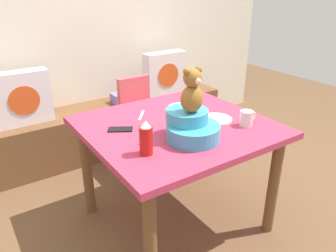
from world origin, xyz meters
name	(u,v)px	position (x,y,z in m)	size (l,w,h in m)	color
ground_plane	(176,219)	(0.00, 0.00, 0.00)	(8.00, 8.00, 0.00)	brown
back_wall	(80,12)	(0.00, 1.54, 1.30)	(4.40, 0.10, 2.60)	silver
window_bench	(102,129)	(0.00, 1.27, 0.23)	(2.60, 0.44, 0.46)	brown
pillow_floral_left	(22,98)	(-0.66, 1.25, 0.68)	(0.44, 0.15, 0.44)	silver
pillow_floral_right	(165,74)	(0.73, 1.25, 0.68)	(0.44, 0.15, 0.44)	silver
book_stack	(122,98)	(0.24, 1.27, 0.51)	(0.20, 0.14, 0.09)	#8268BC
dining_table	(177,139)	(0.00, 0.00, 0.63)	(1.10, 1.04, 0.74)	#B73351
highchair	(142,110)	(0.21, 0.83, 0.52)	(0.34, 0.45, 0.79)	#D84C59
infant_seat_teal	(191,127)	(-0.05, -0.21, 0.81)	(0.30, 0.33, 0.16)	#399BC1
teddy_bear	(192,91)	(-0.05, -0.21, 1.02)	(0.13, 0.12, 0.25)	olive
ketchup_bottle	(146,138)	(-0.35, -0.22, 0.83)	(0.07, 0.07, 0.18)	red
coffee_mug	(247,118)	(0.34, -0.25, 0.79)	(0.12, 0.08, 0.09)	silver
dinner_plate_near	(216,119)	(0.25, -0.09, 0.75)	(0.20, 0.20, 0.01)	white
dinner_plate_far	(182,108)	(0.19, 0.20, 0.75)	(0.20, 0.20, 0.01)	white
cell_phone	(120,129)	(-0.33, 0.12, 0.74)	(0.07, 0.14, 0.01)	black
table_fork	(141,115)	(-0.12, 0.24, 0.74)	(0.02, 0.17, 0.01)	silver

